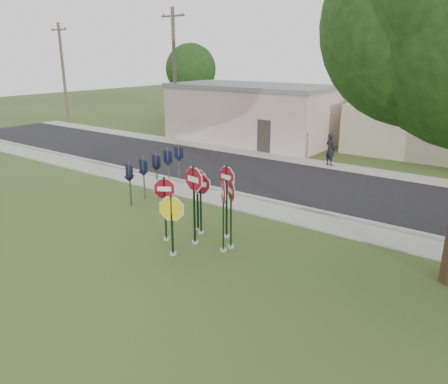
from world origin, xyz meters
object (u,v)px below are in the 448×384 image
Objects in this scene: stop_sign_yellow at (172,218)px; utility_pole_near at (175,73)px; stop_sign_center at (194,193)px; pedestrian at (330,149)px; stop_sign_left at (165,200)px.

stop_sign_yellow is 20.84m from utility_pole_near.
stop_sign_center is 19.95m from utility_pole_near.
stop_sign_yellow is at bearing 116.82° from pedestrian.
stop_sign_center reaches higher than stop_sign_left.
pedestrian is (-0.80, 14.27, -0.29)m from stop_sign_yellow.
utility_pole_near is 5.02× the size of pedestrian.
stop_sign_yellow is at bearing -36.27° from stop_sign_left.
stop_sign_left is 19.60m from utility_pole_near.
stop_sign_center is 13.21m from pedestrian.
pedestrian is at bearing 89.10° from stop_sign_left.
stop_sign_center reaches higher than pedestrian.
utility_pole_near is at bearing 134.42° from stop_sign_center.
stop_sign_center reaches higher than stop_sign_yellow.
pedestrian is at bearing 93.47° from stop_sign_center.
stop_sign_left is at bearing -159.77° from stop_sign_center.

